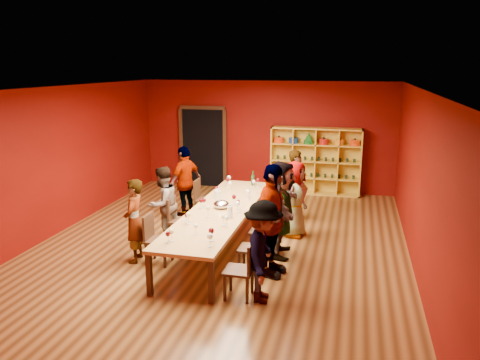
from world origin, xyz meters
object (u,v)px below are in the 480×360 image
(chair_person_left_2, at_px, (177,217))
(person_left_4, at_px, (185,182))
(chair_person_left_4, at_px, (202,197))
(chair_person_right_2, at_px, (266,228))
(chair_person_right_1, at_px, (256,245))
(person_right_3, at_px, (295,199))
(person_right_1, at_px, (271,221))
(person_right_2, at_px, (281,209))
(person_right_4, at_px, (297,186))
(person_left_1, at_px, (134,221))
(wine_bottle, at_px, (253,180))
(chair_person_right_3, at_px, (276,211))
(chair_person_left_1, at_px, (155,236))
(person_left_2, at_px, (163,204))
(chair_person_right_4, at_px, (283,198))
(tasting_table, at_px, (221,212))
(chair_person_right_0, at_px, (244,267))
(shelving_unit, at_px, (316,158))
(person_right_0, at_px, (263,252))
(spittoon_bowl, at_px, (221,205))

(chair_person_left_2, height_order, person_left_4, person_left_4)
(chair_person_left_4, relative_size, chair_person_right_2, 1.00)
(chair_person_right_1, relative_size, person_right_3, 0.57)
(chair_person_left_4, height_order, person_left_4, person_left_4)
(person_left_4, bearing_deg, person_right_1, 66.03)
(person_right_2, bearing_deg, person_right_4, -5.61)
(person_left_1, relative_size, wine_bottle, 4.53)
(chair_person_right_3, height_order, person_right_3, person_right_3)
(chair_person_left_1, relative_size, chair_person_right_3, 1.00)
(chair_person_right_3, bearing_deg, person_left_4, 163.93)
(person_right_1, xyz_separation_m, chair_person_right_2, (-0.25, 0.87, -0.45))
(person_left_1, distance_m, person_left_4, 2.59)
(chair_person_left_2, bearing_deg, chair_person_left_4, 90.00)
(person_left_2, relative_size, person_right_2, 0.84)
(person_right_4, bearing_deg, chair_person_right_4, 105.72)
(person_left_4, bearing_deg, wine_bottle, 125.47)
(chair_person_left_1, height_order, chair_person_left_4, same)
(chair_person_right_4, bearing_deg, tasting_table, -115.25)
(person_right_3, bearing_deg, person_right_1, -168.38)
(person_left_1, bearing_deg, chair_person_right_0, 58.57)
(chair_person_left_1, xyz_separation_m, chair_person_right_1, (1.82, 0.01, 0.00))
(person_left_2, xyz_separation_m, chair_person_right_0, (2.11, -1.94, -0.25))
(chair_person_left_4, relative_size, chair_person_right_1, 1.00)
(shelving_unit, xyz_separation_m, person_right_2, (-0.22, -4.45, -0.10))
(person_right_0, relative_size, chair_person_right_3, 1.73)
(person_left_1, height_order, person_left_4, person_left_4)
(chair_person_left_1, height_order, person_right_0, person_right_0)
(wine_bottle, bearing_deg, chair_person_left_1, -110.75)
(chair_person_right_1, relative_size, chair_person_right_3, 1.00)
(chair_person_right_2, bearing_deg, chair_person_right_3, 90.00)
(tasting_table, relative_size, person_left_1, 3.00)
(shelving_unit, xyz_separation_m, person_left_1, (-2.68, -5.34, -0.23))
(chair_person_right_3, bearing_deg, person_right_3, 0.00)
(person_left_2, xyz_separation_m, person_right_2, (2.38, -0.18, 0.14))
(chair_person_left_1, height_order, person_right_3, person_right_3)
(chair_person_right_2, xyz_separation_m, person_right_2, (0.26, 0.00, 0.39))
(chair_person_right_4, bearing_deg, person_right_3, -69.01)
(person_right_2, bearing_deg, chair_person_right_0, 166.38)
(person_right_2, bearing_deg, chair_person_right_4, 2.29)
(tasting_table, distance_m, person_right_4, 2.27)
(tasting_table, distance_m, person_right_2, 1.20)
(spittoon_bowl, bearing_deg, chair_person_right_4, 63.89)
(chair_person_left_1, height_order, chair_person_right_4, same)
(chair_person_right_4, bearing_deg, person_right_1, -85.19)
(tasting_table, height_order, chair_person_right_1, chair_person_right_1)
(person_left_4, height_order, person_right_4, person_left_4)
(chair_person_left_4, relative_size, chair_person_right_4, 1.00)
(person_right_1, bearing_deg, chair_person_right_3, 17.95)
(chair_person_right_1, relative_size, person_right_2, 0.50)
(chair_person_right_0, distance_m, person_right_3, 2.86)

